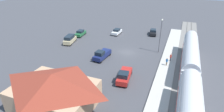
{
  "coord_description": "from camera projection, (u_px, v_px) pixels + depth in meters",
  "views": [
    {
      "loc": [
        -11.49,
        38.35,
        18.27
      ],
      "look_at": [
        1.8,
        5.2,
        1.0
      ],
      "focal_mm": 28.72,
      "sensor_mm": 36.0,
      "label": 1
    }
  ],
  "objects": [
    {
      "name": "pedestrian_on_platform",
      "position": [
        167.0,
        61.0,
        36.84
      ],
      "size": [
        0.36,
        0.36,
        1.71
      ],
      "color": "brown",
      "rests_on": "platform"
    },
    {
      "name": "pedestrian_waiting_far",
      "position": [
        171.0,
        57.0,
        38.6
      ],
      "size": [
        0.36,
        0.36,
        1.71
      ],
      "color": "#333338",
      "rests_on": "platform"
    },
    {
      "name": "pickup_red",
      "position": [
        124.0,
        75.0,
        32.33
      ],
      "size": [
        2.54,
        5.58,
        2.14
      ],
      "color": "red",
      "rests_on": "ground"
    },
    {
      "name": "railway_track",
      "position": [
        188.0,
        62.0,
        39.12
      ],
      "size": [
        4.8,
        70.0,
        0.3
      ],
      "color": "slate",
      "rests_on": "ground"
    },
    {
      "name": "station_building",
      "position": [
        54.0,
        90.0,
        25.59
      ],
      "size": [
        12.07,
        8.97,
        5.4
      ],
      "color": "tan",
      "rests_on": "ground"
    },
    {
      "name": "suv_tan",
      "position": [
        70.0,
        39.0,
        48.81
      ],
      "size": [
        2.86,
        5.18,
        2.22
      ],
      "color": "#C6B284",
      "rests_on": "ground"
    },
    {
      "name": "sedan_white",
      "position": [
        117.0,
        32.0,
        55.68
      ],
      "size": [
        1.96,
        4.55,
        1.74
      ],
      "color": "white",
      "rests_on": "ground"
    },
    {
      "name": "ground_plane",
      "position": [
        127.0,
        52.0,
        43.85
      ],
      "size": [
        200.0,
        200.0,
        0.0
      ],
      "primitive_type": "plane",
      "color": "#424247"
    },
    {
      "name": "pickup_navy",
      "position": [
        102.0,
        54.0,
        40.36
      ],
      "size": [
        2.4,
        5.54,
        2.14
      ],
      "color": "navy",
      "rests_on": "ground"
    },
    {
      "name": "platform",
      "position": [
        169.0,
        59.0,
        40.44
      ],
      "size": [
        3.2,
        46.0,
        0.3
      ],
      "color": "#B7B2A8",
      "rests_on": "ground"
    },
    {
      "name": "sedan_green",
      "position": [
        80.0,
        33.0,
        54.43
      ],
      "size": [
        2.26,
        4.65,
        1.74
      ],
      "color": "#236638",
      "rests_on": "ground"
    },
    {
      "name": "sedan_black",
      "position": [
        153.0,
        32.0,
        55.28
      ],
      "size": [
        2.6,
        4.75,
        1.74
      ],
      "color": "black",
      "rests_on": "ground"
    },
    {
      "name": "light_pole_near_platform",
      "position": [
        161.0,
        32.0,
        41.56
      ],
      "size": [
        0.44,
        0.44,
        8.27
      ],
      "color": "#515156",
      "rests_on": "ground"
    }
  ]
}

